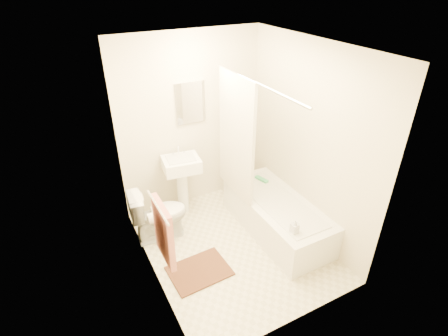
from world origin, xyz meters
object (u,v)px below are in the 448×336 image
bath_mat (199,271)px  sink (182,183)px  bathtub (276,216)px  toilet (159,214)px  soap_bottle (295,226)px

bath_mat → sink: bearing=76.1°
bathtub → toilet: bearing=156.9°
bath_mat → soap_bottle: (1.01, -0.37, 0.53)m
sink → soap_bottle: sink is taller
bathtub → soap_bottle: (-0.19, -0.57, 0.32)m
sink → bathtub: (0.91, -0.95, -0.24)m
toilet → bathtub: size_ratio=0.44×
toilet → sink: 0.61m
soap_bottle → toilet: bearing=135.8°
sink → bath_mat: (-0.29, -1.16, -0.45)m
bath_mat → soap_bottle: bearing=-20.0°
toilet → sink: sink is taller
toilet → sink: (0.47, 0.36, 0.12)m
bath_mat → bathtub: bearing=9.7°
sink → bath_mat: bearing=-96.1°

